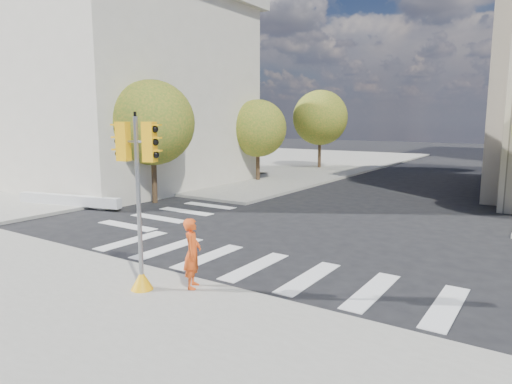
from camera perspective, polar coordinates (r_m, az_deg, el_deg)
ground at (r=15.45m, az=4.37°, el=-7.43°), size 160.00×160.00×0.00m
sidewalk_far_left at (r=47.70m, az=-1.40°, el=3.86°), size 28.00×40.00×0.15m
classical_building at (r=34.39m, az=-19.27°, el=11.99°), size 19.00×15.00×12.70m
tree_lw_near at (r=24.50m, az=-12.83°, el=8.42°), size 4.40×4.40×6.41m
tree_lw_mid at (r=32.25m, az=0.24°, el=7.95°), size 4.00×4.00×5.77m
tree_lw_far at (r=40.97m, az=8.03°, el=9.18°), size 4.80×4.80×6.95m
traffic_signal at (r=11.56m, az=-14.39°, el=-3.02°), size 1.08×0.56×4.41m
photographer at (r=11.69m, az=-7.95°, el=-7.58°), size 0.69×0.78×1.79m
planter_wall at (r=24.62m, az=-22.33°, el=-0.93°), size 5.93×1.79×0.50m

